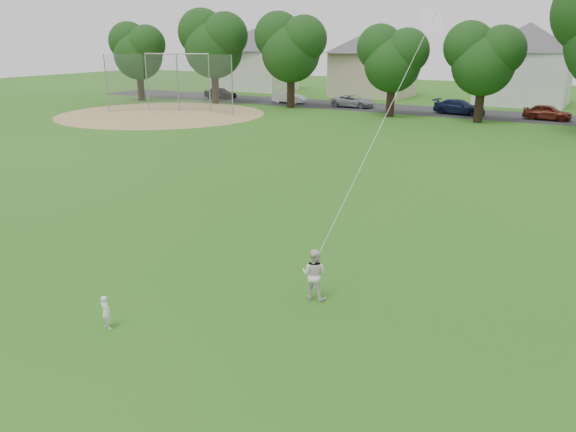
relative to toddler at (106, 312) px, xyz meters
The scene contains 10 objects.
ground 1.75m from the toddler, 51.52° to the left, with size 160.00×160.00×0.00m, color #295E15.
street 43.35m from the toddler, 88.60° to the left, with size 90.00×7.00×0.01m, color #2D2D30.
dirt_infield 38.50m from the toddler, 130.37° to the left, with size 18.00×18.00×0.02m, color #9E7F51.
toddler is the anchor object (origin of this frame).
older_boy 5.13m from the toddler, 47.94° to the left, with size 0.66×0.52×1.36m, color silver.
kite 8.38m from the toddler, 58.88° to the left, with size 0.99×3.18×8.08m.
baseball_backstop 40.25m from the toddler, 128.55° to the left, with size 10.96×4.81×5.04m.
tree_row 38.88m from the toddler, 80.75° to the left, with size 82.01×10.06×11.10m.
parked_cars 42.43m from the toddler, 86.13° to the left, with size 62.81×2.44×1.28m.
house_row 53.63m from the toddler, 86.32° to the left, with size 77.01×13.84×10.39m.
Camera 1 is at (8.44, -9.30, 6.48)m, focal length 35.00 mm.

